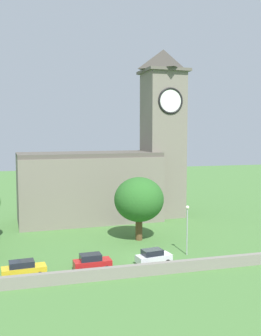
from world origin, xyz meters
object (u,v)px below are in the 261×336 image
object	(u,v)px
streetlamp_west_mid	(187,222)
church	(114,169)
car_white	(153,257)
car_red	(92,262)
tree_riverside_west	(139,200)
car_yellow	(23,269)

from	to	relation	value
streetlamp_west_mid	church	bearing A→B (deg)	100.61
car_white	church	bearing A→B (deg)	87.65
car_red	car_white	xyz separation A→B (m)	(7.23, 0.13, -0.05)
church	car_red	distance (m)	27.42
church	streetlamp_west_mid	xyz separation A→B (m)	(4.20, -22.45, -4.61)
church	car_red	xyz separation A→B (m)	(-8.24, -24.93, -7.89)
church	car_red	bearing A→B (deg)	-108.30
car_red	car_white	distance (m)	7.23
church	streetlamp_west_mid	bearing A→B (deg)	-79.39
church	tree_riverside_west	bearing A→B (deg)	-88.52
church	car_yellow	bearing A→B (deg)	-122.08
car_white	streetlamp_west_mid	bearing A→B (deg)	24.24
church	car_yellow	size ratio (longest dim) A/B	6.29
car_yellow	car_red	xyz separation A→B (m)	(7.35, -0.06, 0.06)
car_white	streetlamp_west_mid	world-z (taller)	streetlamp_west_mid
streetlamp_west_mid	car_yellow	bearing A→B (deg)	-173.00
car_red	tree_riverside_west	distance (m)	14.50
car_yellow	church	bearing A→B (deg)	57.92
car_yellow	car_red	distance (m)	7.35
tree_riverside_west	streetlamp_west_mid	bearing A→B (deg)	-64.74
car_yellow	car_white	distance (m)	14.57
car_yellow	tree_riverside_west	xyz separation A→B (m)	(15.96, 10.56, 4.90)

